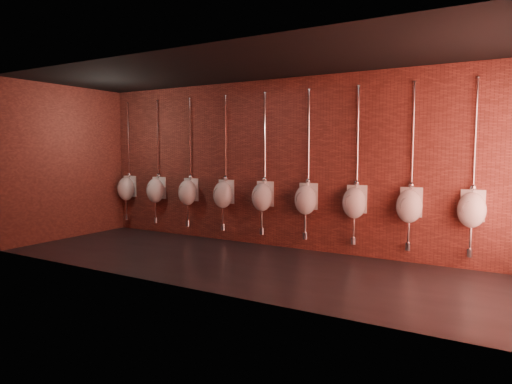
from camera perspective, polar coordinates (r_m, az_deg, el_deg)
ground at (r=7.65m, az=-2.43°, el=-8.83°), size 8.50×8.50×0.00m
room_shell at (r=7.42m, az=-2.49°, el=6.41°), size 8.54×3.04×3.22m
urinal_0 at (r=11.06m, az=-15.91°, el=0.45°), size 0.45×0.40×2.72m
urinal_1 at (r=10.41m, az=-12.44°, el=0.24°), size 0.45×0.40×2.72m
urinal_2 at (r=9.81m, az=-8.53°, el=0.00°), size 0.45×0.40×2.72m
urinal_3 at (r=9.26m, az=-4.13°, el=-0.26°), size 0.45×0.40×2.72m
urinal_4 at (r=8.77m, az=0.79°, el=-0.56°), size 0.45×0.40×2.72m
urinal_5 at (r=8.35m, az=6.24°, el=-0.89°), size 0.45×0.40×2.72m
urinal_6 at (r=8.02m, az=12.21°, el=-1.24°), size 0.45×0.40×2.72m
urinal_7 at (r=7.78m, az=18.62°, el=-1.59°), size 0.45×0.40×2.72m
urinal_8 at (r=7.64m, az=25.36°, el=-1.95°), size 0.45×0.40×2.72m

